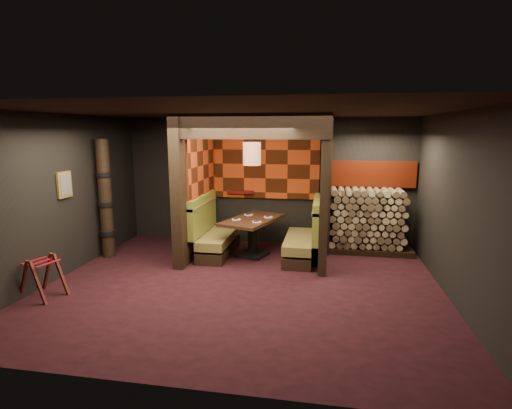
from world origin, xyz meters
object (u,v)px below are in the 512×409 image
Objects in this scene: pendant_lamp at (252,154)px; luggage_rack at (43,275)px; totem_column at (105,200)px; booth_bench_right at (304,239)px; firewood_stack at (371,221)px; booth_bench_left at (214,235)px; dining_table at (253,230)px.

pendant_lamp is 4.21m from luggage_rack.
totem_column is at bearing -170.04° from pendant_lamp.
totem_column is (-3.98, -0.55, 0.79)m from booth_bench_right.
luggage_rack is at bearing -137.84° from pendant_lamp.
firewood_stack is (5.33, 1.25, -0.51)m from totem_column.
firewood_stack reaches higher than booth_bench_left.
booth_bench_left reaches higher than dining_table.
booth_bench_right is at bearing 7.86° from totem_column.
booth_bench_left is 2.30m from totem_column.
dining_table is 0.70× the size of totem_column.
luggage_rack is (-2.01, -2.60, -0.06)m from booth_bench_left.
pendant_lamp is 1.33× the size of luggage_rack.
booth_bench_left is 1.00× the size of booth_bench_right.
totem_column reaches higher than firewood_stack.
pendant_lamp is 0.56× the size of firewood_stack.
pendant_lamp is (0.00, -0.05, 1.55)m from dining_table.
firewood_stack is (1.35, 0.70, 0.28)m from booth_bench_right.
booth_bench_right is 2.02m from pendant_lamp.
totem_column is at bearing -166.81° from firewood_stack.
dining_table is at bearing -164.13° from firewood_stack.
booth_bench_right is (1.89, 0.00, 0.00)m from booth_bench_left.
booth_bench_right is 0.92× the size of firewood_stack.
totem_column is at bearing -172.14° from booth_bench_right.
booth_bench_left is 0.96× the size of dining_table.
dining_table is 1.56m from pendant_lamp.
firewood_stack is at bearing 15.87° from dining_table.
booth_bench_left reaches higher than luggage_rack.
luggage_rack is 0.30× the size of totem_column.
booth_bench_right is 4.69m from luggage_rack.
dining_table is 3.03m from totem_column.
pendant_lamp is (-1.07, -0.04, 1.71)m from booth_bench_right.
firewood_stack reaches higher than booth_bench_right.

